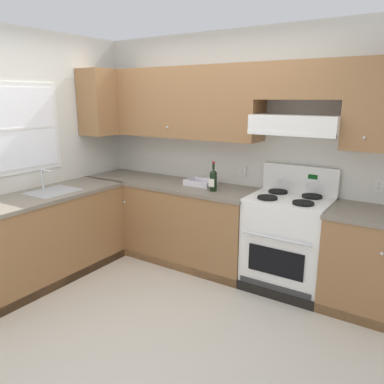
{
  "coord_description": "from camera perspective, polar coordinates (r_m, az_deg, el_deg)",
  "views": [
    {
      "loc": [
        2.03,
        -2.15,
        1.86
      ],
      "look_at": [
        0.18,
        0.7,
        1.0
      ],
      "focal_mm": 35.1,
      "sensor_mm": 36.0,
      "label": 1
    }
  ],
  "objects": [
    {
      "name": "counter_back_run",
      "position": [
        4.16,
        2.96,
        -5.61
      ],
      "size": [
        3.6,
        0.65,
        0.91
      ],
      "color": "olive",
      "rests_on": "ground_plane"
    },
    {
      "name": "stove",
      "position": [
        3.84,
        14.23,
        -7.39
      ],
      "size": [
        0.76,
        0.62,
        1.2
      ],
      "color": "white",
      "rests_on": "ground_plane"
    },
    {
      "name": "wine_bottle",
      "position": [
        3.9,
        3.25,
        1.93
      ],
      "size": [
        0.08,
        0.08,
        0.31
      ],
      "color": "black",
      "rests_on": "counter_back_run"
    },
    {
      "name": "bowl",
      "position": [
        4.18,
        1.26,
        1.35
      ],
      "size": [
        0.31,
        0.23,
        0.06
      ],
      "color": "silver",
      "rests_on": "counter_back_run"
    },
    {
      "name": "wall_left",
      "position": [
        4.36,
        -23.63,
        6.22
      ],
      "size": [
        0.47,
        4.0,
        2.55
      ],
      "color": "silver",
      "rests_on": "ground_plane"
    },
    {
      "name": "counter_left_run",
      "position": [
        4.16,
        -22.34,
        -6.59
      ],
      "size": [
        0.63,
        1.91,
        1.13
      ],
      "color": "olive",
      "rests_on": "ground_plane"
    },
    {
      "name": "wall_back",
      "position": [
        4.04,
        9.18,
        8.61
      ],
      "size": [
        4.68,
        0.57,
        2.55
      ],
      "color": "silver",
      "rests_on": "ground_plane"
    },
    {
      "name": "ground_plane",
      "position": [
        3.5,
        -9.17,
        -18.16
      ],
      "size": [
        7.04,
        7.04,
        0.0
      ],
      "primitive_type": "plane",
      "color": "beige"
    }
  ]
}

